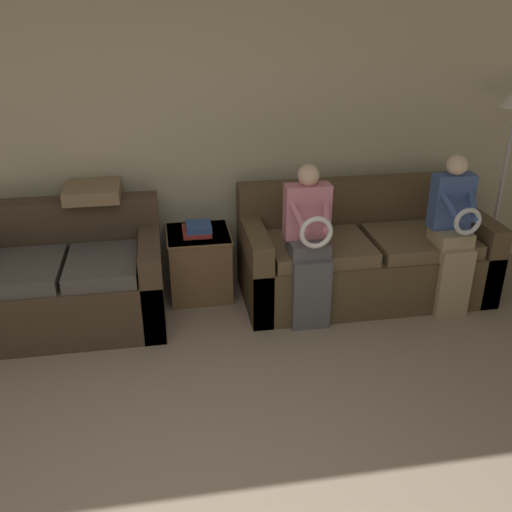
{
  "coord_description": "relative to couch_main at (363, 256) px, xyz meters",
  "views": [
    {
      "loc": [
        0.07,
        -1.57,
        2.35
      ],
      "look_at": [
        0.65,
        1.82,
        0.75
      ],
      "focal_mm": 40.0,
      "sensor_mm": 36.0,
      "label": 1
    }
  ],
  "objects": [
    {
      "name": "wall_back",
      "position": [
        -1.68,
        0.52,
        0.94
      ],
      "size": [
        7.83,
        0.06,
        2.55
      ],
      "color": "#BCB293",
      "rests_on": "ground_plane"
    },
    {
      "name": "couch_main",
      "position": [
        0.0,
        0.0,
        0.0
      ],
      "size": [
        2.02,
        0.88,
        0.91
      ],
      "color": "brown",
      "rests_on": "ground_plane"
    },
    {
      "name": "couch_side",
      "position": [
        -2.36,
        -0.06,
        -0.0
      ],
      "size": [
        1.4,
        0.9,
        0.89
      ],
      "color": "#473828",
      "rests_on": "ground_plane"
    },
    {
      "name": "child_left_seated",
      "position": [
        -0.57,
        -0.36,
        0.33
      ],
      "size": [
        0.35,
        0.37,
        1.23
      ],
      "color": "#56565B",
      "rests_on": "ground_plane"
    },
    {
      "name": "child_right_seated",
      "position": [
        0.57,
        -0.36,
        0.35
      ],
      "size": [
        0.32,
        0.37,
        1.25
      ],
      "color": "tan",
      "rests_on": "ground_plane"
    },
    {
      "name": "side_shelf",
      "position": [
        -1.36,
        0.21,
        -0.05
      ],
      "size": [
        0.52,
        0.53,
        0.55
      ],
      "color": "brown",
      "rests_on": "ground_plane"
    },
    {
      "name": "book_stack",
      "position": [
        -1.36,
        0.2,
        0.26
      ],
      "size": [
        0.23,
        0.29,
        0.08
      ],
      "color": "#BC3833",
      "rests_on": "side_shelf"
    },
    {
      "name": "throw_pillow",
      "position": [
        -2.15,
        0.25,
        0.61
      ],
      "size": [
        0.42,
        0.42,
        0.1
      ],
      "color": "#846B4C",
      "rests_on": "couch_side"
    }
  ]
}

